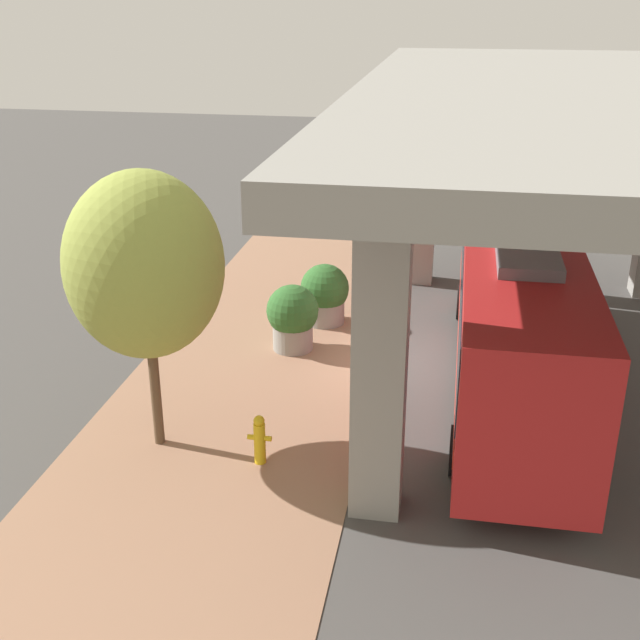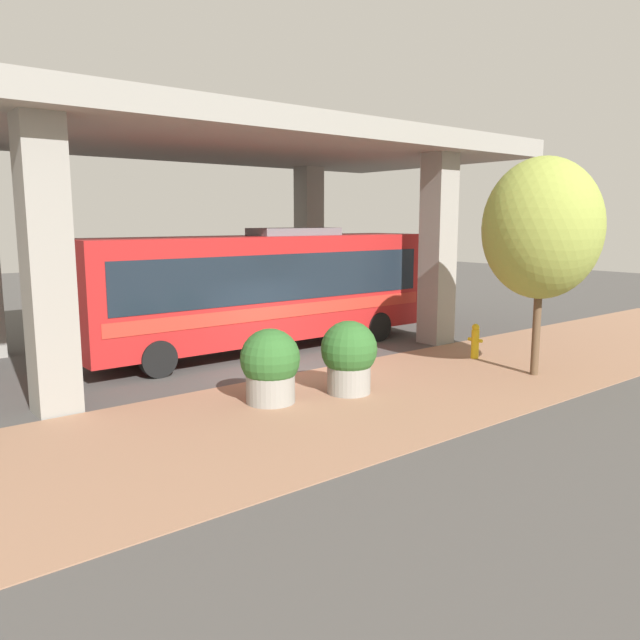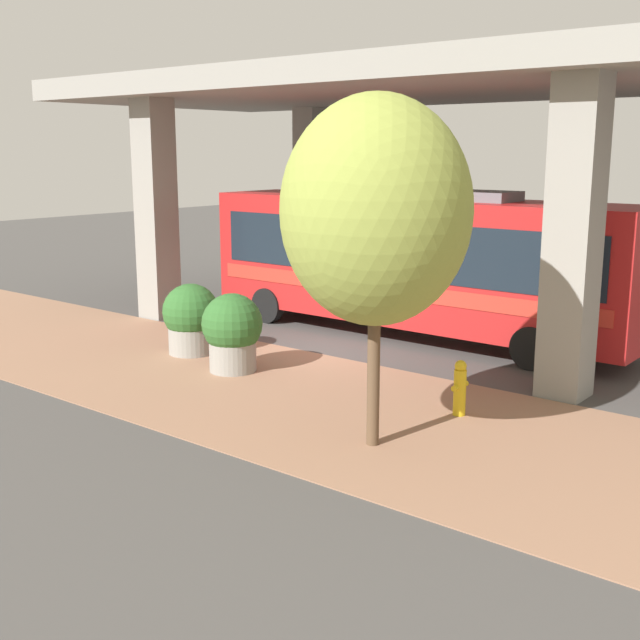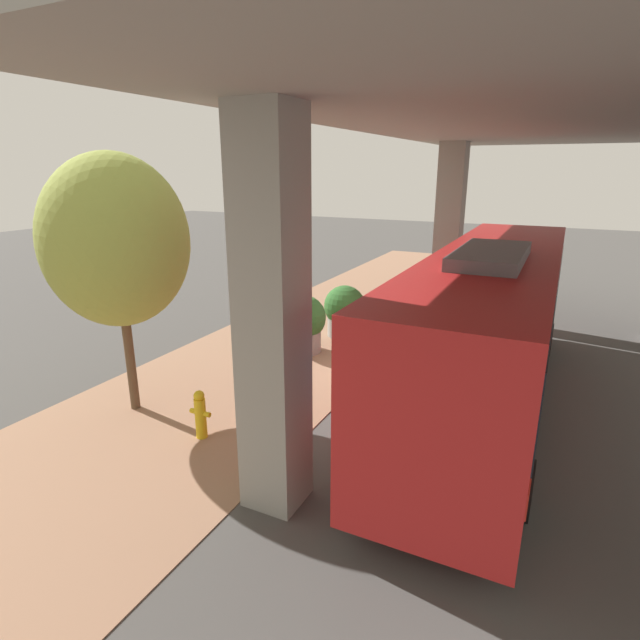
# 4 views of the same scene
# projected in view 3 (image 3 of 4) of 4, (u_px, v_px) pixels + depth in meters

# --- Properties ---
(ground_plane) EXTENTS (80.00, 80.00, 0.00)m
(ground_plane) POSITION_uv_depth(u_px,v_px,m) (311.00, 353.00, 19.54)
(ground_plane) COLOR #474442
(ground_plane) RESTS_ON ground
(sidewalk_strip) EXTENTS (6.00, 40.00, 0.02)m
(sidewalk_strip) POSITION_uv_depth(u_px,v_px,m) (222.00, 379.00, 17.25)
(sidewalk_strip) COLOR #936B51
(sidewalk_strip) RESTS_ON ground
(overpass) EXTENTS (9.40, 20.35, 6.87)m
(overpass) POSITION_uv_depth(u_px,v_px,m) (406.00, 103.00, 21.32)
(overpass) COLOR gray
(overpass) RESTS_ON ground
(bus) EXTENTS (2.61, 11.89, 3.87)m
(bus) POSITION_uv_depth(u_px,v_px,m) (415.00, 258.00, 20.84)
(bus) COLOR #B21E1E
(bus) RESTS_ON ground
(fire_hydrant) EXTENTS (0.48, 0.23, 1.07)m
(fire_hydrant) POSITION_uv_depth(u_px,v_px,m) (460.00, 388.00, 14.79)
(fire_hydrant) COLOR gold
(fire_hydrant) RESTS_ON ground
(planter_front) EXTENTS (1.35, 1.35, 1.77)m
(planter_front) POSITION_uv_depth(u_px,v_px,m) (232.00, 332.00, 17.70)
(planter_front) COLOR gray
(planter_front) RESTS_ON ground
(planter_middle) EXTENTS (1.36, 1.36, 1.72)m
(planter_middle) POSITION_uv_depth(u_px,v_px,m) (191.00, 319.00, 19.27)
(planter_middle) COLOR gray
(planter_middle) RESTS_ON ground
(street_tree_near) EXTENTS (3.05, 3.05, 5.74)m
(street_tree_near) POSITION_uv_depth(u_px,v_px,m) (376.00, 212.00, 12.62)
(street_tree_near) COLOR brown
(street_tree_near) RESTS_ON ground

